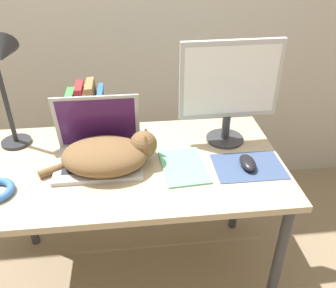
# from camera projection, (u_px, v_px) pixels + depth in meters

# --- Properties ---
(desk) EXTENTS (1.25, 0.68, 0.72)m
(desk) POSITION_uv_depth(u_px,v_px,m) (132.00, 177.00, 1.51)
(desk) COLOR tan
(desk) RESTS_ON ground_plane
(laptop) EXTENTS (0.35, 0.26, 0.27)m
(laptop) POSITION_uv_depth(u_px,v_px,m) (99.00, 150.00, 1.45)
(laptop) COLOR #B7B7BC
(laptop) RESTS_ON desk
(cat) EXTENTS (0.47, 0.28, 0.15)m
(cat) POSITION_uv_depth(u_px,v_px,m) (109.00, 155.00, 1.40)
(cat) COLOR brown
(cat) RESTS_ON desk
(external_monitor) EXTENTS (0.43, 0.17, 0.46)m
(external_monitor) POSITION_uv_depth(u_px,v_px,m) (230.00, 88.00, 1.49)
(external_monitor) COLOR #333338
(external_monitor) RESTS_ON desk
(mousepad) EXTENTS (0.28, 0.20, 0.00)m
(mousepad) POSITION_uv_depth(u_px,v_px,m) (248.00, 166.00, 1.44)
(mousepad) COLOR #384C75
(mousepad) RESTS_ON desk
(computer_mouse) EXTENTS (0.06, 0.11, 0.04)m
(computer_mouse) POSITION_uv_depth(u_px,v_px,m) (248.00, 163.00, 1.43)
(computer_mouse) COLOR black
(computer_mouse) RESTS_ON mousepad
(book_row) EXTENTS (0.16, 0.16, 0.25)m
(book_row) POSITION_uv_depth(u_px,v_px,m) (87.00, 111.00, 1.61)
(book_row) COLOR #387A42
(book_row) RESTS_ON desk
(desk_lamp) EXTENTS (0.17, 0.17, 0.50)m
(desk_lamp) POSITION_uv_depth(u_px,v_px,m) (5.00, 73.00, 1.40)
(desk_lamp) COLOR #28282D
(desk_lamp) RESTS_ON desk
(notepad) EXTENTS (0.19, 0.27, 0.01)m
(notepad) POSITION_uv_depth(u_px,v_px,m) (184.00, 166.00, 1.44)
(notepad) COLOR #6BBC93
(notepad) RESTS_ON desk
(webcam) EXTENTS (0.06, 0.06, 0.08)m
(webcam) POSITION_uv_depth(u_px,v_px,m) (121.00, 120.00, 1.67)
(webcam) COLOR #232328
(webcam) RESTS_ON desk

